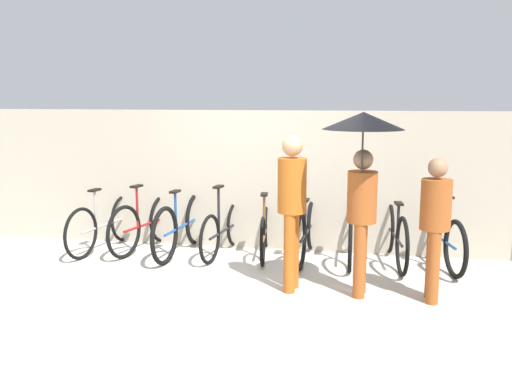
% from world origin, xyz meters
% --- Properties ---
extents(ground_plane, '(30.00, 30.00, 0.00)m').
position_xyz_m(ground_plane, '(0.00, 0.00, 0.00)').
color(ground_plane, '#B7B2A8').
extents(back_wall, '(12.62, 0.12, 1.97)m').
position_xyz_m(back_wall, '(0.00, 1.99, 0.99)').
color(back_wall, '#B2A893').
rests_on(back_wall, ground).
extents(parked_bicycle_0, '(0.47, 1.74, 1.04)m').
position_xyz_m(parked_bicycle_0, '(-2.31, 1.50, 0.37)').
color(parked_bicycle_0, black).
rests_on(parked_bicycle_0, ground).
extents(parked_bicycle_1, '(0.56, 1.66, 0.97)m').
position_xyz_m(parked_bicycle_1, '(-1.73, 1.59, 0.38)').
color(parked_bicycle_1, black).
rests_on(parked_bicycle_1, ground).
extents(parked_bicycle_2, '(0.44, 1.86, 1.02)m').
position_xyz_m(parked_bicycle_2, '(-1.15, 1.49, 0.40)').
color(parked_bicycle_2, black).
rests_on(parked_bicycle_2, ground).
extents(parked_bicycle_3, '(0.44, 1.62, 1.02)m').
position_xyz_m(parked_bicycle_3, '(-0.58, 1.57, 0.35)').
color(parked_bicycle_3, black).
rests_on(parked_bicycle_3, ground).
extents(parked_bicycle_4, '(0.44, 1.59, 1.08)m').
position_xyz_m(parked_bicycle_4, '(-0.00, 1.59, 0.35)').
color(parked_bicycle_4, black).
rests_on(parked_bicycle_4, ground).
extents(parked_bicycle_5, '(0.44, 1.75, 1.03)m').
position_xyz_m(parked_bicycle_5, '(0.58, 1.54, 0.38)').
color(parked_bicycle_5, black).
rests_on(parked_bicycle_5, ground).
extents(parked_bicycle_6, '(0.44, 1.79, 1.02)m').
position_xyz_m(parked_bicycle_6, '(1.15, 1.59, 0.38)').
color(parked_bicycle_6, black).
rests_on(parked_bicycle_6, ground).
extents(parked_bicycle_7, '(0.44, 1.78, 0.99)m').
position_xyz_m(parked_bicycle_7, '(1.73, 1.54, 0.38)').
color(parked_bicycle_7, black).
rests_on(parked_bicycle_7, ground).
extents(parked_bicycle_8, '(0.54, 1.71, 1.10)m').
position_xyz_m(parked_bicycle_8, '(2.31, 1.56, 0.38)').
color(parked_bicycle_8, black).
rests_on(parked_bicycle_8, ground).
extents(pedestrian_leading, '(0.32, 0.32, 1.76)m').
position_xyz_m(pedestrian_leading, '(0.53, 0.26, 1.04)').
color(pedestrian_leading, '#B25619').
rests_on(pedestrian_leading, ground).
extents(pedestrian_center, '(0.85, 0.85, 2.01)m').
position_xyz_m(pedestrian_center, '(1.28, 0.15, 1.51)').
color(pedestrian_center, '#9E4C1E').
rests_on(pedestrian_center, ground).
extents(pedestrian_trailing, '(0.32, 0.32, 1.54)m').
position_xyz_m(pedestrian_trailing, '(2.05, 0.19, 0.89)').
color(pedestrian_trailing, '#9E4C1E').
rests_on(pedestrian_trailing, ground).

